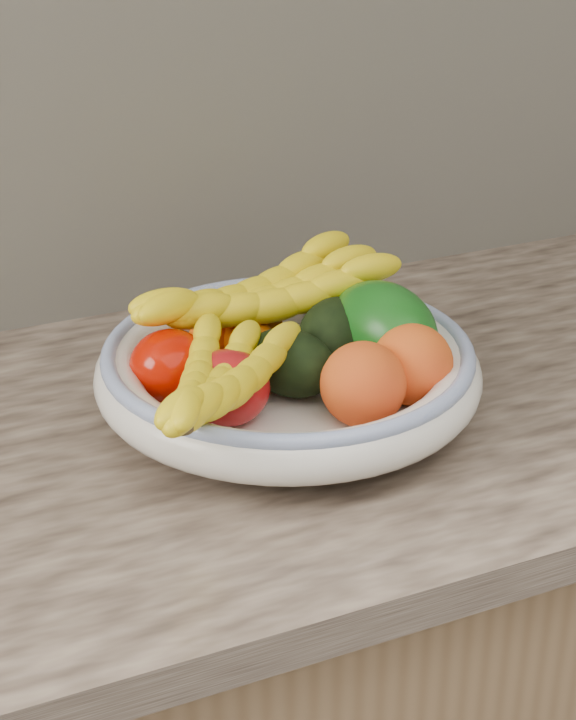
{
  "coord_description": "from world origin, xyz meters",
  "views": [
    {
      "loc": [
        -0.4,
        0.75,
        1.45
      ],
      "look_at": [
        0.0,
        1.66,
        0.96
      ],
      "focal_mm": 55.0,
      "sensor_mm": 36.0,
      "label": 1
    }
  ],
  "objects_px": {
    "banana_bunch_back": "(262,304)",
    "banana_bunch_front": "(216,390)",
    "green_mango": "(384,330)",
    "fruit_bowl": "(288,370)"
  },
  "relations": [
    {
      "from": "banana_bunch_back",
      "to": "banana_bunch_front",
      "type": "bearing_deg",
      "value": -136.91
    },
    {
      "from": "banana_bunch_back",
      "to": "banana_bunch_front",
      "type": "height_order",
      "value": "banana_bunch_back"
    },
    {
      "from": "fruit_bowl",
      "to": "green_mango",
      "type": "height_order",
      "value": "green_mango"
    },
    {
      "from": "green_mango",
      "to": "banana_bunch_back",
      "type": "bearing_deg",
      "value": 128.59
    },
    {
      "from": "green_mango",
      "to": "banana_bunch_front",
      "type": "distance_m",
      "value": 0.22
    },
    {
      "from": "green_mango",
      "to": "banana_bunch_front",
      "type": "bearing_deg",
      "value": -172.77
    },
    {
      "from": "banana_bunch_front",
      "to": "green_mango",
      "type": "bearing_deg",
      "value": -35.18
    },
    {
      "from": "fruit_bowl",
      "to": "banana_bunch_back",
      "type": "bearing_deg",
      "value": 85.89
    },
    {
      "from": "banana_bunch_front",
      "to": "banana_bunch_back",
      "type": "bearing_deg",
      "value": 2.21
    },
    {
      "from": "green_mango",
      "to": "fruit_bowl",
      "type": "bearing_deg",
      "value": 167.04
    }
  ]
}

